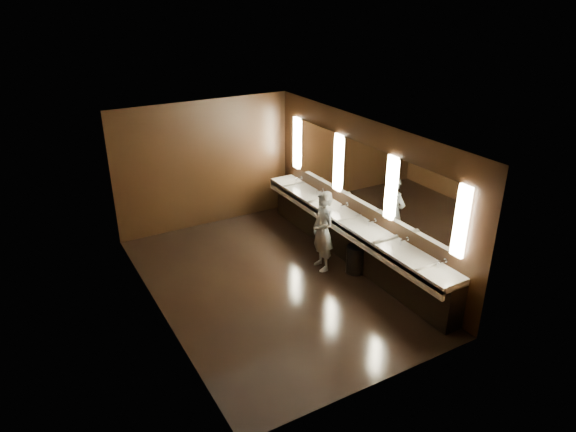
% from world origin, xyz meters
% --- Properties ---
extents(floor, '(6.00, 6.00, 0.00)m').
position_xyz_m(floor, '(0.00, 0.00, 0.00)').
color(floor, black).
rests_on(floor, ground).
extents(ceiling, '(4.00, 6.00, 0.02)m').
position_xyz_m(ceiling, '(0.00, 0.00, 2.80)').
color(ceiling, '#2D2D2B').
rests_on(ceiling, wall_back).
extents(wall_back, '(4.00, 0.02, 2.80)m').
position_xyz_m(wall_back, '(0.00, 3.00, 1.40)').
color(wall_back, black).
rests_on(wall_back, floor).
extents(wall_front, '(4.00, 0.02, 2.80)m').
position_xyz_m(wall_front, '(0.00, -3.00, 1.40)').
color(wall_front, black).
rests_on(wall_front, floor).
extents(wall_left, '(0.02, 6.00, 2.80)m').
position_xyz_m(wall_left, '(-2.00, 0.00, 1.40)').
color(wall_left, black).
rests_on(wall_left, floor).
extents(wall_right, '(0.02, 6.00, 2.80)m').
position_xyz_m(wall_right, '(2.00, 0.00, 1.40)').
color(wall_right, black).
rests_on(wall_right, floor).
extents(sink_counter, '(0.55, 5.40, 1.01)m').
position_xyz_m(sink_counter, '(1.79, 0.00, 0.50)').
color(sink_counter, black).
rests_on(sink_counter, floor).
extents(mirror_band, '(0.06, 5.03, 1.15)m').
position_xyz_m(mirror_band, '(1.98, -0.00, 1.75)').
color(mirror_band, '#FBF1C7').
rests_on(mirror_band, wall_right).
extents(person, '(0.43, 0.60, 1.56)m').
position_xyz_m(person, '(1.12, 0.01, 0.78)').
color(person, '#7C97B8').
rests_on(person, floor).
extents(trash_bin, '(0.40, 0.40, 0.53)m').
position_xyz_m(trash_bin, '(1.58, -0.43, 0.27)').
color(trash_bin, black).
rests_on(trash_bin, floor).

